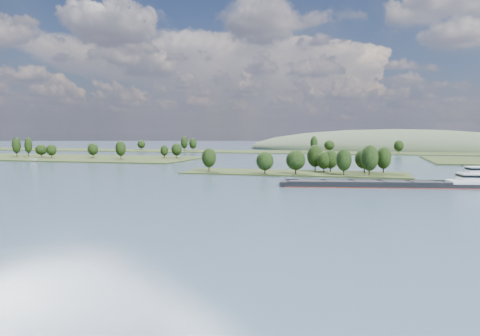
% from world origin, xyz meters
% --- Properties ---
extents(ground, '(1800.00, 1800.00, 0.00)m').
position_xyz_m(ground, '(0.00, 120.00, 0.00)').
color(ground, '#3D5369').
rests_on(ground, ground).
extents(tree_island, '(100.00, 30.33, 14.03)m').
position_xyz_m(tree_island, '(6.93, 179.02, 3.99)').
color(tree_island, '#263216').
rests_on(tree_island, ground).
extents(left_bank, '(300.00, 80.00, 15.72)m').
position_xyz_m(left_bank, '(-228.09, 260.05, 0.85)').
color(left_bank, '#263216').
rests_on(left_bank, ground).
extents(back_shoreline, '(900.00, 60.00, 15.96)m').
position_xyz_m(back_shoreline, '(7.40, 399.79, 0.68)').
color(back_shoreline, '#263216').
rests_on(back_shoreline, ground).
extents(hill_west, '(320.00, 160.00, 44.00)m').
position_xyz_m(hill_west, '(60.00, 500.00, 0.00)').
color(hill_west, '#3D4C34').
rests_on(hill_west, ground).
extents(cargo_barge, '(72.52, 21.36, 9.76)m').
position_xyz_m(cargo_barge, '(42.89, 138.50, 1.23)').
color(cargo_barge, black).
rests_on(cargo_barge, ground).
extents(motorboat, '(6.07, 2.73, 2.28)m').
position_xyz_m(motorboat, '(-171.89, 221.83, 1.14)').
color(motorboat, silver).
rests_on(motorboat, ground).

